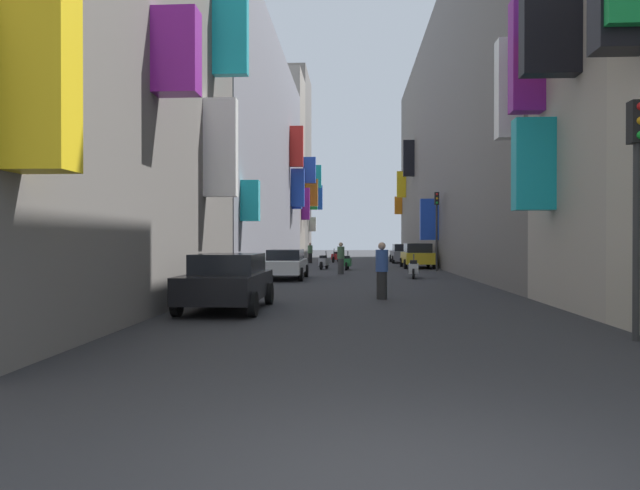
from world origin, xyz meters
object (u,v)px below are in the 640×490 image
pedestrian_crossing (382,271)px  pedestrian_near_left (310,253)px  parked_car_grey (403,253)px  parked_car_white (285,263)px  parked_car_black (227,280)px  scooter_silver (324,262)px  traffic_light_far_corner (637,178)px  pedestrian_near_right (341,258)px  scooter_white (414,268)px  scooter_red (336,257)px  scooter_green (347,262)px  traffic_light_near_corner (437,218)px  parked_car_yellow (417,255)px

pedestrian_crossing → pedestrian_near_left: size_ratio=1.08×
parked_car_grey → parked_car_white: size_ratio=0.98×
parked_car_black → scooter_silver: size_ratio=2.22×
pedestrian_crossing → traffic_light_far_corner: (4.13, -7.01, 2.03)m
pedestrian_near_left → pedestrian_near_right: bearing=-79.4°
scooter_white → scooter_red: bearing=102.3°
parked_car_black → scooter_green: size_ratio=2.10×
scooter_silver → traffic_light_near_corner: traffic_light_near_corner is taller
scooter_green → traffic_light_far_corner: traffic_light_far_corner is taller
traffic_light_near_corner → scooter_silver: bearing=169.6°
scooter_white → scooter_red: same height
pedestrian_crossing → scooter_silver: bearing=98.4°
parked_car_black → pedestrian_near_left: size_ratio=2.50×
scooter_white → parked_car_white: bearing=-172.8°
parked_car_black → scooter_red: parked_car_black is taller
parked_car_yellow → traffic_light_far_corner: bearing=-88.2°
scooter_white → pedestrian_near_right: size_ratio=1.14×
traffic_light_near_corner → parked_car_yellow: bearing=103.0°
scooter_green → pedestrian_crossing: (1.21, -17.12, 0.40)m
parked_car_black → parked_car_white: bearing=89.5°
parked_car_black → pedestrian_near_left: bearing=90.2°
scooter_white → scooter_silver: 9.44m
scooter_white → traffic_light_far_corner: size_ratio=0.45×
scooter_silver → traffic_light_near_corner: 7.32m
parked_car_black → scooter_white: parked_car_black is taller
parked_car_black → scooter_green: parked_car_black is taller
parked_car_white → scooter_green: 8.67m
parked_car_yellow → traffic_light_far_corner: (0.83, -26.96, 2.07)m
scooter_white → pedestrian_near_left: 18.52m
scooter_red → traffic_light_near_corner: size_ratio=0.42×
parked_car_white → traffic_light_near_corner: bearing=43.9°
parked_car_yellow → pedestrian_crossing: (-3.30, -19.95, 0.04)m
pedestrian_crossing → traffic_light_near_corner: (4.06, 16.66, 2.26)m
parked_car_grey → parked_car_yellow: size_ratio=0.98×
pedestrian_crossing → parked_car_yellow: bearing=80.6°
scooter_green → traffic_light_near_corner: (5.27, -0.47, 2.66)m
parked_car_black → traffic_light_near_corner: bearing=67.4°
scooter_green → traffic_light_far_corner: bearing=-77.5°
pedestrian_near_left → traffic_light_far_corner: size_ratio=0.38×
traffic_light_far_corner → pedestrian_near_left: bearing=103.7°
parked_car_grey → pedestrian_near_right: bearing=-106.4°
parked_car_grey → scooter_white: 18.76m
pedestrian_crossing → traffic_light_far_corner: 8.38m
pedestrian_near_right → traffic_light_near_corner: traffic_light_near_corner is taller
parked_car_grey → parked_car_black: 32.10m
parked_car_white → pedestrian_near_left: bearing=90.7°
parked_car_white → scooter_silver: parked_car_white is taller
scooter_red → traffic_light_near_corner: bearing=-62.8°
scooter_green → pedestrian_near_right: (-0.29, -4.43, 0.37)m
scooter_red → traffic_light_far_corner: bearing=-80.0°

